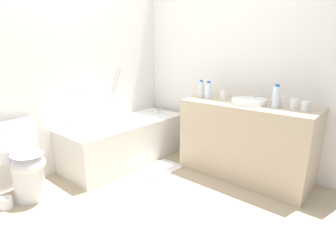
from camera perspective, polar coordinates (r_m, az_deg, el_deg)
name	(u,v)px	position (r m, az deg, el deg)	size (l,w,h in m)	color
ground_plane	(140,209)	(2.46, -6.24, -17.58)	(4.07, 4.07, 0.00)	tan
wall_back_tiled	(54,69)	(3.14, -23.76, 11.41)	(3.47, 0.10, 2.35)	silver
wall_right_mirror	(232,67)	(3.34, 13.84, 12.48)	(0.10, 2.90, 2.35)	silver
bathtub	(127,139)	(3.37, -9.03, -2.85)	(1.62, 0.64, 1.16)	silver
toilet	(25,164)	(2.80, -28.92, -7.23)	(0.37, 0.47, 0.74)	white
vanity_counter	(246,140)	(3.00, 16.69, -3.02)	(0.60, 1.38, 0.83)	tan
sink_basin	(249,101)	(2.85, 17.35, 5.17)	(0.36, 0.36, 0.06)	white
sink_faucet	(257,99)	(3.04, 18.91, 5.70)	(0.13, 0.15, 0.06)	#B5B5BA
water_bottle_0	(276,97)	(2.74, 22.64, 5.94)	(0.07, 0.07, 0.23)	silver
water_bottle_1	(208,91)	(3.06, 8.82, 7.69)	(0.07, 0.07, 0.20)	silver
water_bottle_2	(201,89)	(3.15, 7.30, 8.00)	(0.06, 0.06, 0.21)	silver
drinking_glass_0	(305,106)	(2.72, 27.91, 3.91)	(0.07, 0.07, 0.09)	white
drinking_glass_1	(294,104)	(2.77, 25.89, 4.42)	(0.08, 0.08, 0.10)	white
drinking_glass_2	(224,95)	(3.04, 12.14, 6.59)	(0.07, 0.07, 0.10)	white
drinking_glass_3	(279,102)	(2.83, 23.12, 4.95)	(0.07, 0.07, 0.10)	white
bath_mat	(160,169)	(3.15, -1.73, -9.41)	(0.51, 0.33, 0.01)	white
toilet_paper_roll	(6,203)	(2.83, -32.04, -14.12)	(0.11, 0.11, 0.10)	white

